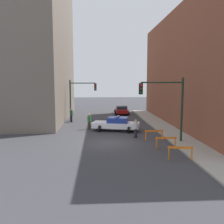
# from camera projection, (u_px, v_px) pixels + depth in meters

# --- Properties ---
(ground_plane) EXTENTS (120.00, 120.00, 0.00)m
(ground_plane) POSITION_uv_depth(u_px,v_px,m) (110.00, 143.00, 20.36)
(ground_plane) COLOR #38383D
(sidewalk_right) EXTENTS (2.40, 44.00, 0.12)m
(sidewalk_right) POSITION_uv_depth(u_px,v_px,m) (184.00, 141.00, 20.73)
(sidewalk_right) COLOR #9E998E
(sidewalk_right) RESTS_ON ground_plane
(building_corner_left) EXTENTS (14.00, 20.00, 24.61)m
(building_corner_left) POSITION_uv_depth(u_px,v_px,m) (11.00, 24.00, 32.02)
(building_corner_left) COLOR #6B6056
(building_corner_left) RESTS_ON ground_plane
(building_right) EXTENTS (12.00, 28.00, 12.81)m
(building_right) POSITION_uv_depth(u_px,v_px,m) (224.00, 69.00, 28.31)
(building_right) COLOR brown
(building_right) RESTS_ON ground_plane
(traffic_light_near) EXTENTS (3.64, 0.35, 5.20)m
(traffic_light_near) POSITION_uv_depth(u_px,v_px,m) (168.00, 100.00, 20.12)
(traffic_light_near) COLOR black
(traffic_light_near) RESTS_ON sidewalk_right
(traffic_light_far) EXTENTS (3.44, 0.35, 5.20)m
(traffic_light_far) POSITION_uv_depth(u_px,v_px,m) (79.00, 94.00, 31.80)
(traffic_light_far) COLOR black
(traffic_light_far) RESTS_ON ground_plane
(police_car) EXTENTS (5.02, 3.09, 1.52)m
(police_car) POSITION_uv_depth(u_px,v_px,m) (116.00, 124.00, 25.32)
(police_car) COLOR white
(police_car) RESTS_ON ground_plane
(parked_car_near) EXTENTS (2.39, 4.37, 1.31)m
(parked_car_near) POSITION_uv_depth(u_px,v_px,m) (122.00, 110.00, 38.24)
(parked_car_near) COLOR maroon
(parked_car_near) RESTS_ON ground_plane
(pedestrian_crossing) EXTENTS (0.50, 0.50, 1.66)m
(pedestrian_crossing) POSITION_uv_depth(u_px,v_px,m) (89.00, 121.00, 26.11)
(pedestrian_crossing) COLOR #382D23
(pedestrian_crossing) RESTS_ON ground_plane
(pedestrian_corner) EXTENTS (0.44, 0.44, 1.66)m
(pedestrian_corner) POSITION_uv_depth(u_px,v_px,m) (71.00, 115.00, 31.03)
(pedestrian_corner) COLOR black
(pedestrian_corner) RESTS_ON ground_plane
(pedestrian_sidewalk) EXTENTS (0.48, 0.48, 1.66)m
(pedestrian_sidewalk) POSITION_uv_depth(u_px,v_px,m) (136.00, 128.00, 22.14)
(pedestrian_sidewalk) COLOR black
(pedestrian_sidewalk) RESTS_ON ground_plane
(barrier_front) EXTENTS (1.59, 0.35, 0.90)m
(barrier_front) POSITION_uv_depth(u_px,v_px,m) (180.00, 151.00, 15.82)
(barrier_front) COLOR orange
(barrier_front) RESTS_ON ground_plane
(barrier_mid) EXTENTS (1.60, 0.18, 0.90)m
(barrier_mid) POSITION_uv_depth(u_px,v_px,m) (166.00, 141.00, 18.52)
(barrier_mid) COLOR orange
(barrier_mid) RESTS_ON ground_plane
(barrier_back) EXTENTS (1.60, 0.27, 0.90)m
(barrier_back) POSITION_uv_depth(u_px,v_px,m) (154.00, 133.00, 21.15)
(barrier_back) COLOR orange
(barrier_back) RESTS_ON ground_plane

